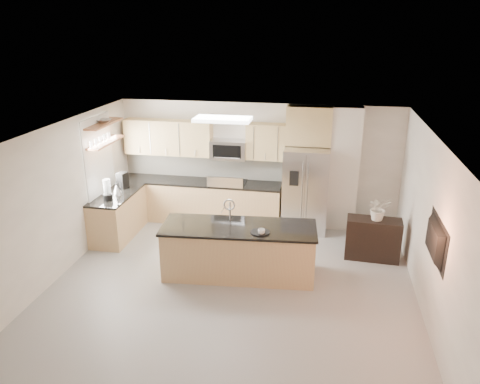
% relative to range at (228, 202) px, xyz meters
% --- Properties ---
extents(floor, '(6.50, 6.50, 0.00)m').
position_rel_range_xyz_m(floor, '(0.60, -2.92, -0.47)').
color(floor, gray).
rests_on(floor, ground).
extents(ceiling, '(6.00, 6.50, 0.02)m').
position_rel_range_xyz_m(ceiling, '(0.60, -2.92, 2.13)').
color(ceiling, silver).
rests_on(ceiling, wall_back).
extents(wall_back, '(6.00, 0.02, 2.60)m').
position_rel_range_xyz_m(wall_back, '(0.60, 0.33, 0.83)').
color(wall_back, silver).
rests_on(wall_back, floor).
extents(wall_front, '(6.00, 0.02, 2.60)m').
position_rel_range_xyz_m(wall_front, '(0.60, -6.17, 0.83)').
color(wall_front, silver).
rests_on(wall_front, floor).
extents(wall_left, '(0.02, 6.50, 2.60)m').
position_rel_range_xyz_m(wall_left, '(-2.40, -2.92, 0.83)').
color(wall_left, silver).
rests_on(wall_left, floor).
extents(wall_right, '(0.02, 6.50, 2.60)m').
position_rel_range_xyz_m(wall_right, '(3.60, -2.92, 0.83)').
color(wall_right, silver).
rests_on(wall_right, floor).
extents(back_counter, '(3.55, 0.66, 1.44)m').
position_rel_range_xyz_m(back_counter, '(-0.63, 0.01, -0.00)').
color(back_counter, tan).
rests_on(back_counter, floor).
extents(left_counter, '(0.66, 1.50, 0.92)m').
position_rel_range_xyz_m(left_counter, '(-2.07, -1.07, -0.01)').
color(left_counter, tan).
rests_on(left_counter, floor).
extents(range, '(0.76, 0.64, 1.14)m').
position_rel_range_xyz_m(range, '(0.00, 0.00, 0.00)').
color(range, black).
rests_on(range, floor).
extents(upper_cabinets, '(3.50, 0.33, 0.75)m').
position_rel_range_xyz_m(upper_cabinets, '(-0.70, 0.16, 1.35)').
color(upper_cabinets, tan).
rests_on(upper_cabinets, wall_back).
extents(microwave, '(0.76, 0.40, 0.40)m').
position_rel_range_xyz_m(microwave, '(0.00, 0.12, 1.16)').
color(microwave, '#B9B9BC').
rests_on(microwave, upper_cabinets).
extents(refrigerator, '(0.92, 0.78, 1.78)m').
position_rel_range_xyz_m(refrigerator, '(1.66, -0.05, 0.42)').
color(refrigerator, '#B9B9BC').
rests_on(refrigerator, floor).
extents(partition_column, '(0.60, 0.30, 2.60)m').
position_rel_range_xyz_m(partition_column, '(2.42, 0.18, 0.83)').
color(partition_column, silver).
rests_on(partition_column, floor).
extents(window, '(0.04, 1.15, 1.65)m').
position_rel_range_xyz_m(window, '(-2.38, -1.07, 1.18)').
color(window, white).
rests_on(window, wall_left).
extents(shelf_lower, '(0.30, 1.20, 0.04)m').
position_rel_range_xyz_m(shelf_lower, '(-2.25, -0.97, 1.48)').
color(shelf_lower, '#965C3C').
rests_on(shelf_lower, wall_left).
extents(shelf_upper, '(0.30, 1.20, 0.04)m').
position_rel_range_xyz_m(shelf_upper, '(-2.25, -0.97, 1.85)').
color(shelf_upper, '#965C3C').
rests_on(shelf_upper, wall_left).
extents(ceiling_fixture, '(1.00, 0.50, 0.06)m').
position_rel_range_xyz_m(ceiling_fixture, '(0.20, -1.32, 2.09)').
color(ceiling_fixture, white).
rests_on(ceiling_fixture, ceiling).
extents(island, '(2.69, 1.16, 1.33)m').
position_rel_range_xyz_m(island, '(0.65, -2.18, -0.02)').
color(island, tan).
rests_on(island, floor).
extents(credenza, '(1.00, 0.46, 0.78)m').
position_rel_range_xyz_m(credenza, '(2.98, -1.15, -0.08)').
color(credenza, black).
rests_on(credenza, floor).
extents(cup, '(0.15, 0.15, 0.09)m').
position_rel_range_xyz_m(cup, '(1.07, -2.42, 0.48)').
color(cup, white).
rests_on(cup, island).
extents(platter, '(0.41, 0.41, 0.02)m').
position_rel_range_xyz_m(platter, '(1.04, -2.36, 0.44)').
color(platter, black).
rests_on(platter, island).
extents(blender, '(0.18, 0.18, 0.42)m').
position_rel_range_xyz_m(blender, '(-2.07, -1.43, 0.63)').
color(blender, black).
rests_on(blender, left_counter).
extents(kettle, '(0.20, 0.20, 0.25)m').
position_rel_range_xyz_m(kettle, '(-2.02, -1.13, 0.56)').
color(kettle, '#B9B9BC').
rests_on(kettle, left_counter).
extents(coffee_maker, '(0.22, 0.25, 0.32)m').
position_rel_range_xyz_m(coffee_maker, '(-2.09, -0.68, 0.60)').
color(coffee_maker, black).
rests_on(coffee_maker, left_counter).
extents(bowl, '(0.41, 0.41, 0.08)m').
position_rel_range_xyz_m(bowl, '(-2.25, -0.94, 1.91)').
color(bowl, '#B9B9BC').
rests_on(bowl, shelf_upper).
extents(flower_vase, '(0.73, 0.67, 0.67)m').
position_rel_range_xyz_m(flower_vase, '(3.03, -1.15, 0.65)').
color(flower_vase, silver).
rests_on(flower_vase, credenza).
extents(television, '(0.14, 1.08, 0.62)m').
position_rel_range_xyz_m(television, '(3.51, -3.12, 0.88)').
color(television, black).
rests_on(television, wall_right).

